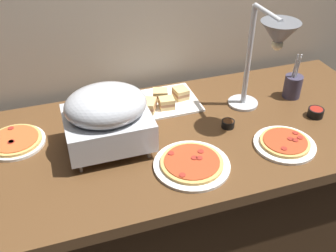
{
  "coord_description": "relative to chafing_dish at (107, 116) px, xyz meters",
  "views": [
    {
      "loc": [
        -0.52,
        -1.28,
        1.76
      ],
      "look_at": [
        -0.1,
        0.0,
        0.81
      ],
      "focal_mm": 42.58,
      "sensor_mm": 36.0,
      "label": 1
    }
  ],
  "objects": [
    {
      "name": "utensil_holder",
      "position": [
        0.92,
        0.12,
        -0.09
      ],
      "size": [
        0.08,
        0.08,
        0.22
      ],
      "color": "#383347",
      "rests_on": "buffet_table"
    },
    {
      "name": "sauce_cup_far",
      "position": [
        0.51,
        -0.02,
        -0.14
      ],
      "size": [
        0.06,
        0.06,
        0.03
      ],
      "color": "black",
      "rests_on": "buffet_table"
    },
    {
      "name": "pizza_plate_front",
      "position": [
        0.27,
        -0.21,
        -0.14
      ],
      "size": [
        0.29,
        0.29,
        0.03
      ],
      "color": "white",
      "rests_on": "buffet_table"
    },
    {
      "name": "heat_lamp",
      "position": [
        0.66,
        -0.03,
        0.22
      ],
      "size": [
        0.15,
        0.34,
        0.48
      ],
      "color": "#B7BABF",
      "rests_on": "buffet_table"
    },
    {
      "name": "sandwich_platter",
      "position": [
        0.3,
        0.25,
        -0.13
      ],
      "size": [
        0.34,
        0.27,
        0.06
      ],
      "color": "white",
      "rests_on": "buffet_table"
    },
    {
      "name": "buffet_table",
      "position": [
        0.34,
        0.0,
        -0.53
      ],
      "size": [
        1.9,
        0.84,
        0.76
      ],
      "color": "brown",
      "rests_on": "ground_plane"
    },
    {
      "name": "pizza_plate_raised_stand",
      "position": [
        0.68,
        -0.21,
        -0.14
      ],
      "size": [
        0.25,
        0.25,
        0.03
      ],
      "color": "white",
      "rests_on": "buffet_table"
    },
    {
      "name": "pizza_plate_center",
      "position": [
        -0.36,
        0.15,
        -0.14
      ],
      "size": [
        0.24,
        0.24,
        0.03
      ],
      "color": "white",
      "rests_on": "buffet_table"
    },
    {
      "name": "chafing_dish",
      "position": [
        0.0,
        0.0,
        0.0
      ],
      "size": [
        0.33,
        0.27,
        0.27
      ],
      "color": "#B7BABF",
      "rests_on": "buffet_table"
    },
    {
      "name": "ground_plane",
      "position": [
        0.34,
        0.0,
        -0.91
      ],
      "size": [
        8.0,
        8.0,
        0.0
      ],
      "primitive_type": "plane",
      "color": "#38332D"
    },
    {
      "name": "sauce_cup_near",
      "position": [
        0.92,
        -0.07,
        -0.13
      ],
      "size": [
        0.07,
        0.07,
        0.04
      ],
      "color": "black",
      "rests_on": "buffet_table"
    }
  ]
}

